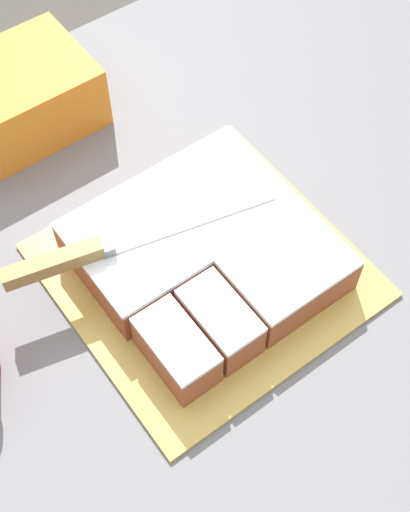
% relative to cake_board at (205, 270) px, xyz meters
% --- Properties ---
extents(ground_plane, '(8.00, 8.00, 0.00)m').
position_rel_cake_board_xyz_m(ground_plane, '(0.02, -0.02, -0.90)').
color(ground_plane, '#4C4742').
extents(countertop, '(1.40, 1.10, 0.89)m').
position_rel_cake_board_xyz_m(countertop, '(0.02, -0.02, -0.45)').
color(countertop, slate).
rests_on(countertop, ground_plane).
extents(cake_board, '(0.37, 0.37, 0.01)m').
position_rel_cake_board_xyz_m(cake_board, '(0.00, 0.00, 0.00)').
color(cake_board, gold).
rests_on(cake_board, countertop).
extents(cake, '(0.29, 0.28, 0.06)m').
position_rel_cake_board_xyz_m(cake, '(0.00, 0.00, 0.04)').
color(cake, '#994C2D').
rests_on(cake, cake_board).
extents(knife, '(0.36, 0.11, 0.02)m').
position_rel_cake_board_xyz_m(knife, '(-0.13, 0.07, 0.08)').
color(knife, silver).
rests_on(knife, cake).
extents(storage_box, '(0.21, 0.16, 0.10)m').
position_rel_cake_board_xyz_m(storage_box, '(-0.06, 0.39, 0.05)').
color(storage_box, orange).
rests_on(storage_box, countertop).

